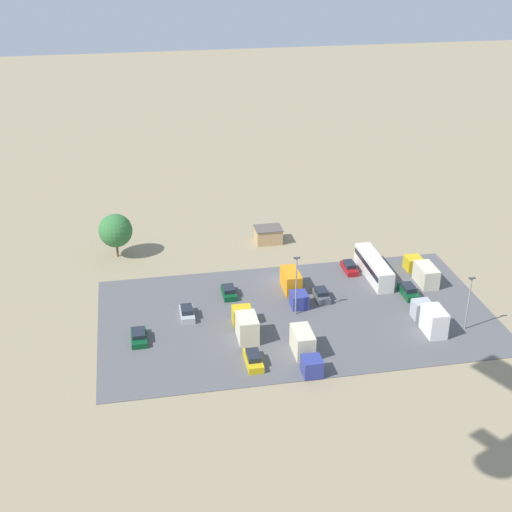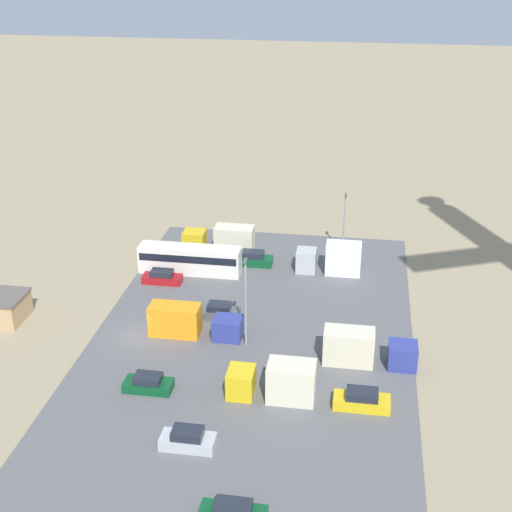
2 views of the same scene
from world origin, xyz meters
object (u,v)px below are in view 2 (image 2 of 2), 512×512
(parked_car_6, at_px, (362,400))
(parked_truck_2, at_px, (277,382))
(parked_car_1, at_px, (253,259))
(parked_truck_3, at_px, (364,349))
(parked_car_5, at_px, (148,384))
(parked_truck_4, at_px, (333,259))
(parked_truck_1, at_px, (190,322))
(parked_car_2, at_px, (219,312))
(parked_car_4, at_px, (188,440))
(parked_truck_0, at_px, (223,238))
(bus, at_px, (190,259))
(shed_building, at_px, (6,308))
(parked_car_0, at_px, (162,277))

(parked_car_6, distance_m, parked_truck_2, 7.05)
(parked_car_1, bearing_deg, parked_truck_3, 34.62)
(parked_car_5, height_order, parked_truck_4, parked_truck_4)
(parked_truck_1, bearing_deg, parked_car_6, 61.49)
(parked_car_6, bearing_deg, parked_truck_3, 0.03)
(parked_car_2, height_order, parked_car_4, parked_car_4)
(parked_truck_0, distance_m, parked_truck_4, 14.26)
(parked_truck_3, height_order, parked_truck_4, parked_truck_4)
(bus, relative_size, parked_car_2, 2.87)
(shed_building, height_order, parked_car_2, shed_building)
(parked_truck_0, xyz_separation_m, parked_truck_4, (4.51, 13.52, 0.29))
(parked_car_6, bearing_deg, shed_building, 75.55)
(shed_building, relative_size, parked_car_1, 1.01)
(bus, distance_m, parked_car_1, 7.44)
(parked_car_4, height_order, parked_car_6, parked_car_6)
(parked_car_1, distance_m, parked_car_6, 28.61)
(parked_car_6, bearing_deg, bus, 41.39)
(bus, relative_size, parked_truck_3, 1.39)
(parked_car_5, bearing_deg, parked_car_0, 12.37)
(parked_truck_1, bearing_deg, parked_car_5, -8.31)
(shed_building, xyz_separation_m, parked_truck_2, (8.81, 28.22, 0.27))
(parked_car_0, xyz_separation_m, parked_truck_0, (-10.01, 4.83, 0.73))
(parked_car_2, bearing_deg, bus, 28.76)
(parked_car_4, bearing_deg, parked_car_1, -179.55)
(parked_car_4, xyz_separation_m, parked_truck_0, (-36.31, -4.56, 0.69))
(shed_building, distance_m, parked_car_0, 16.61)
(parked_car_2, height_order, parked_truck_2, parked_truck_2)
(parked_car_1, bearing_deg, bus, -65.46)
(parked_car_0, relative_size, parked_car_1, 0.96)
(bus, relative_size, parked_car_0, 2.66)
(parked_car_1, height_order, parked_truck_4, parked_truck_4)
(parked_car_2, relative_size, parked_car_5, 0.98)
(parked_truck_2, bearing_deg, parked_car_5, 93.24)
(parked_truck_0, xyz_separation_m, parked_truck_2, (29.08, 10.35, 0.17))
(bus, bearing_deg, parked_car_2, 28.76)
(parked_car_0, distance_m, parked_truck_4, 19.19)
(parked_car_6, distance_m, parked_truck_4, 25.15)
(parked_car_2, distance_m, parked_car_5, 13.46)
(parked_truck_2, bearing_deg, parked_truck_4, -7.36)
(parked_truck_2, bearing_deg, parked_truck_0, 19.59)
(parked_car_1, height_order, parked_car_4, parked_car_1)
(parked_car_2, bearing_deg, shed_building, 99.77)
(bus, bearing_deg, parked_car_5, 4.75)
(parked_car_6, relative_size, parked_truck_2, 0.63)
(parked_car_4, height_order, parked_truck_0, parked_truck_0)
(parked_car_2, bearing_deg, parked_truck_2, -149.14)
(parked_car_1, bearing_deg, parked_truck_4, 86.09)
(bus, height_order, parked_truck_0, bus)
(parked_car_2, distance_m, parked_car_4, 19.69)
(parked_car_2, relative_size, parked_truck_1, 0.45)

